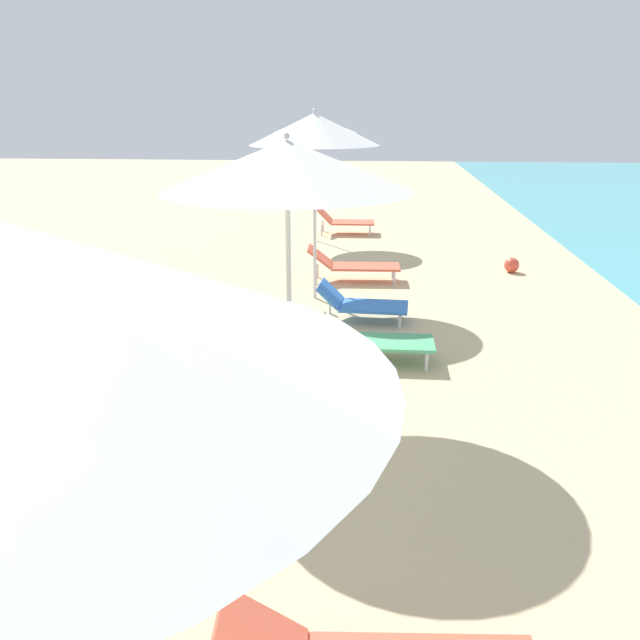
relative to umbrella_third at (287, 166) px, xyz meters
The scene contains 8 objects.
umbrella_third is the anchor object (origin of this frame).
lounger_third_shoreside 2.59m from the umbrella_third, 59.18° to the left, with size 1.51×0.59×0.55m.
umbrella_fourth 3.98m from the umbrella_third, 91.78° to the left, with size 1.94×1.94×2.87m.
lounger_fourth_shoreside 5.51m from the umbrella_third, 85.32° to the left, with size 1.62×0.63×0.60m.
lounger_fourth_inland 3.63m from the umbrella_third, 77.52° to the left, with size 1.30×0.70×0.53m.
umbrella_farthest 8.62m from the umbrella_third, 93.67° to the left, with size 1.81×1.81×2.77m.
lounger_farthest_shoreside 9.75m from the umbrella_third, 89.69° to the left, with size 1.36×0.70×0.62m.
beach_ball 7.19m from the umbrella_third, 60.99° to the left, with size 0.27×0.27×0.27m, color #E54C38.
Camera 1 is at (0.58, 2.88, 2.93)m, focal length 37.30 mm.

